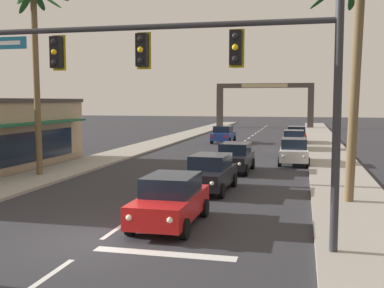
{
  "coord_description": "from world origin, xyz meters",
  "views": [
    {
      "loc": [
        5.8,
        -12.57,
        4.15
      ],
      "look_at": [
        0.96,
        8.0,
        2.2
      ],
      "focal_mm": 44.16,
      "sensor_mm": 36.0,
      "label": 1
    }
  ],
  "objects_px": {
    "sedan_third_in_queue": "(210,173)",
    "palm_left_second": "(34,41)",
    "sedan_fifth_in_queue": "(235,157)",
    "sedan_lead_at_stop_bar": "(171,200)",
    "sedan_parked_mid_kerb": "(294,140)",
    "sedan_oncoming_far": "(223,134)",
    "sedan_parked_far_kerb": "(296,135)",
    "palm_right_second": "(358,37)",
    "town_gateway_arch": "(264,99)",
    "sedan_parked_nearest_kerb": "(294,151)",
    "traffic_signal_mast": "(201,69)"
  },
  "relations": [
    {
      "from": "sedan_third_in_queue",
      "to": "sedan_oncoming_far",
      "type": "bearing_deg",
      "value": 98.04
    },
    {
      "from": "sedan_fifth_in_queue",
      "to": "sedan_parked_nearest_kerb",
      "type": "distance_m",
      "value": 5.3
    },
    {
      "from": "sedan_third_in_queue",
      "to": "sedan_fifth_in_queue",
      "type": "xyz_separation_m",
      "value": [
        0.28,
        6.18,
        0.0
      ]
    },
    {
      "from": "palm_right_second",
      "to": "sedan_lead_at_stop_bar",
      "type": "bearing_deg",
      "value": -143.23
    },
    {
      "from": "palm_left_second",
      "to": "sedan_parked_far_kerb",
      "type": "bearing_deg",
      "value": 60.2
    },
    {
      "from": "sedan_lead_at_stop_bar",
      "to": "palm_right_second",
      "type": "height_order",
      "value": "palm_right_second"
    },
    {
      "from": "sedan_parked_mid_kerb",
      "to": "town_gateway_arch",
      "type": "relative_size",
      "value": 0.3
    },
    {
      "from": "sedan_oncoming_far",
      "to": "palm_right_second",
      "type": "height_order",
      "value": "palm_right_second"
    },
    {
      "from": "traffic_signal_mast",
      "to": "sedan_lead_at_stop_bar",
      "type": "height_order",
      "value": "traffic_signal_mast"
    },
    {
      "from": "sedan_parked_nearest_kerb",
      "to": "sedan_parked_far_kerb",
      "type": "bearing_deg",
      "value": 90.17
    },
    {
      "from": "town_gateway_arch",
      "to": "sedan_third_in_queue",
      "type": "bearing_deg",
      "value": -88.13
    },
    {
      "from": "sedan_fifth_in_queue",
      "to": "sedan_oncoming_far",
      "type": "relative_size",
      "value": 1.0
    },
    {
      "from": "sedan_parked_mid_kerb",
      "to": "palm_right_second",
      "type": "bearing_deg",
      "value": -82.5
    },
    {
      "from": "sedan_parked_mid_kerb",
      "to": "palm_left_second",
      "type": "xyz_separation_m",
      "value": [
        -13.33,
        -17.3,
        6.48
      ]
    },
    {
      "from": "palm_right_second",
      "to": "town_gateway_arch",
      "type": "relative_size",
      "value": 0.65
    },
    {
      "from": "sedan_third_in_queue",
      "to": "sedan_fifth_in_queue",
      "type": "distance_m",
      "value": 6.18
    },
    {
      "from": "sedan_third_in_queue",
      "to": "sedan_parked_far_kerb",
      "type": "distance_m",
      "value": 25.62
    },
    {
      "from": "sedan_lead_at_stop_bar",
      "to": "sedan_fifth_in_queue",
      "type": "relative_size",
      "value": 0.99
    },
    {
      "from": "traffic_signal_mast",
      "to": "palm_right_second",
      "type": "relative_size",
      "value": 1.15
    },
    {
      "from": "sedan_third_in_queue",
      "to": "sedan_parked_far_kerb",
      "type": "height_order",
      "value": "same"
    },
    {
      "from": "sedan_lead_at_stop_bar",
      "to": "palm_right_second",
      "type": "bearing_deg",
      "value": 36.77
    },
    {
      "from": "sedan_third_in_queue",
      "to": "town_gateway_arch",
      "type": "xyz_separation_m",
      "value": [
        -1.69,
        51.9,
        3.53
      ]
    },
    {
      "from": "palm_left_second",
      "to": "town_gateway_arch",
      "type": "height_order",
      "value": "palm_left_second"
    },
    {
      "from": "sedan_parked_far_kerb",
      "to": "palm_left_second",
      "type": "relative_size",
      "value": 0.43
    },
    {
      "from": "sedan_parked_mid_kerb",
      "to": "palm_left_second",
      "type": "relative_size",
      "value": 0.43
    },
    {
      "from": "traffic_signal_mast",
      "to": "sedan_oncoming_far",
      "type": "distance_m",
      "value": 33.64
    },
    {
      "from": "sedan_parked_nearest_kerb",
      "to": "sedan_parked_far_kerb",
      "type": "relative_size",
      "value": 1.0
    },
    {
      "from": "town_gateway_arch",
      "to": "sedan_lead_at_stop_bar",
      "type": "bearing_deg",
      "value": -88.45
    },
    {
      "from": "sedan_oncoming_far",
      "to": "sedan_parked_far_kerb",
      "type": "bearing_deg",
      "value": 4.81
    },
    {
      "from": "palm_right_second",
      "to": "sedan_parked_nearest_kerb",
      "type": "bearing_deg",
      "value": 102.14
    },
    {
      "from": "palm_left_second",
      "to": "palm_right_second",
      "type": "bearing_deg",
      "value": -11.9
    },
    {
      "from": "sedan_oncoming_far",
      "to": "sedan_parked_mid_kerb",
      "type": "relative_size",
      "value": 1.0
    },
    {
      "from": "traffic_signal_mast",
      "to": "sedan_parked_nearest_kerb",
      "type": "relative_size",
      "value": 2.44
    },
    {
      "from": "traffic_signal_mast",
      "to": "sedan_fifth_in_queue",
      "type": "relative_size",
      "value": 2.44
    },
    {
      "from": "sedan_fifth_in_queue",
      "to": "sedan_oncoming_far",
      "type": "bearing_deg",
      "value": 101.48
    },
    {
      "from": "sedan_oncoming_far",
      "to": "sedan_parked_far_kerb",
      "type": "relative_size",
      "value": 1.01
    },
    {
      "from": "sedan_third_in_queue",
      "to": "palm_left_second",
      "type": "relative_size",
      "value": 0.44
    },
    {
      "from": "sedan_oncoming_far",
      "to": "town_gateway_arch",
      "type": "distance_m",
      "value": 27.4
    },
    {
      "from": "palm_right_second",
      "to": "sedan_third_in_queue",
      "type": "bearing_deg",
      "value": 166.16
    },
    {
      "from": "sedan_fifth_in_queue",
      "to": "sedan_lead_at_stop_bar",
      "type": "bearing_deg",
      "value": -91.87
    },
    {
      "from": "traffic_signal_mast",
      "to": "sedan_third_in_queue",
      "type": "height_order",
      "value": "traffic_signal_mast"
    },
    {
      "from": "sedan_third_in_queue",
      "to": "sedan_parked_nearest_kerb",
      "type": "bearing_deg",
      "value": 70.87
    },
    {
      "from": "sedan_fifth_in_queue",
      "to": "town_gateway_arch",
      "type": "bearing_deg",
      "value": 92.47
    },
    {
      "from": "sedan_lead_at_stop_bar",
      "to": "sedan_parked_mid_kerb",
      "type": "bearing_deg",
      "value": 82.08
    },
    {
      "from": "palm_right_second",
      "to": "palm_left_second",
      "type": "bearing_deg",
      "value": 168.1
    },
    {
      "from": "sedan_lead_at_stop_bar",
      "to": "sedan_oncoming_far",
      "type": "distance_m",
      "value": 31.15
    },
    {
      "from": "sedan_fifth_in_queue",
      "to": "sedan_parked_nearest_kerb",
      "type": "bearing_deg",
      "value": 51.43
    },
    {
      "from": "sedan_lead_at_stop_bar",
      "to": "palm_left_second",
      "type": "bearing_deg",
      "value": 140.6
    },
    {
      "from": "sedan_parked_nearest_kerb",
      "to": "sedan_fifth_in_queue",
      "type": "bearing_deg",
      "value": -128.57
    },
    {
      "from": "sedan_parked_nearest_kerb",
      "to": "town_gateway_arch",
      "type": "xyz_separation_m",
      "value": [
        -5.27,
        41.58,
        3.53
      ]
    }
  ]
}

